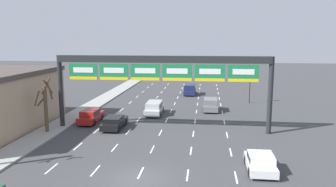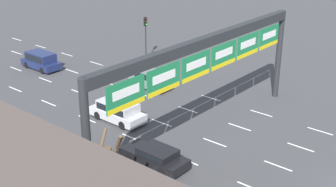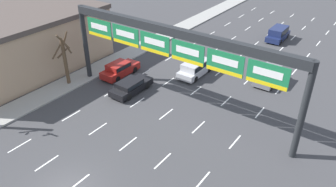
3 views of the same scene
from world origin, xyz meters
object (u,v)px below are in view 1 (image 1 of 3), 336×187
car_white (260,162)px  tree_bare_second (45,104)px  car_black (114,122)px  sign_gantry (161,70)px  suv_silver (154,107)px  suv_grey (210,104)px  suv_navy (190,89)px  car_red (91,116)px  traffic_light_near_gantry (250,80)px

car_white → tree_bare_second: bearing=159.5°
car_black → tree_bare_second: 7.06m
sign_gantry → car_white: sign_gantry is taller
suv_silver → suv_grey: (6.97, 2.82, 0.01)m
car_black → suv_grey: (10.15, 9.60, 0.21)m
suv_navy → car_red: 22.31m
sign_gantry → tree_bare_second: (-11.28, -2.24, -3.31)m
sign_gantry → suv_silver: bearing=105.0°
car_black → suv_silver: (3.18, 6.77, 0.20)m
traffic_light_near_gantry → suv_navy: bearing=144.7°
suv_grey → car_white: (3.31, -19.43, -0.20)m
car_black → suv_navy: bearing=72.7°
sign_gantry → tree_bare_second: size_ratio=4.03×
suv_navy → tree_bare_second: size_ratio=0.83×
tree_bare_second → suv_silver: bearing=44.5°
sign_gantry → traffic_light_near_gantry: (10.79, 15.70, -2.84)m
car_black → car_white: (13.45, -9.83, 0.01)m
suv_navy → car_white: (6.62, -31.70, -0.27)m
sign_gantry → suv_grey: size_ratio=5.52×
suv_silver → traffic_light_near_gantry: bearing=34.5°
sign_gantry → suv_silver: sign_gantry is taller
car_red → tree_bare_second: bearing=-123.5°
suv_navy → traffic_light_near_gantry: traffic_light_near_gantry is taller
car_black → suv_silver: 7.48m
suv_silver → suv_navy: size_ratio=1.02×
car_black → car_white: bearing=-36.2°
suv_silver → car_black: bearing=-115.1°
car_black → suv_grey: suv_grey is taller
suv_navy → car_red: suv_navy is taller
traffic_light_near_gantry → tree_bare_second: tree_bare_second is taller
car_black → car_white: 16.66m
car_red → tree_bare_second: (-2.94, -4.44, 2.14)m
tree_bare_second → car_black: bearing=21.6°
traffic_light_near_gantry → car_black: bearing=-135.7°
tree_bare_second → suv_grey: bearing=36.4°
suv_navy → car_red: (-10.12, -19.89, -0.18)m
suv_silver → car_red: suv_silver is taller
car_black → suv_silver: suv_silver is taller
car_black → traffic_light_near_gantry: (15.85, 15.48, 2.71)m
sign_gantry → suv_navy: (1.77, 22.09, -5.27)m
tree_bare_second → sign_gantry: bearing=11.2°
sign_gantry → car_white: 13.91m
car_red → traffic_light_near_gantry: size_ratio=0.94×
suv_grey → car_red: suv_grey is taller
car_red → tree_bare_second: size_ratio=0.83×
suv_silver → suv_navy: 15.54m
car_red → suv_navy: bearing=63.0°
sign_gantry → car_white: size_ratio=5.56×
sign_gantry → car_red: sign_gantry is taller
suv_navy → traffic_light_near_gantry: bearing=-35.3°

